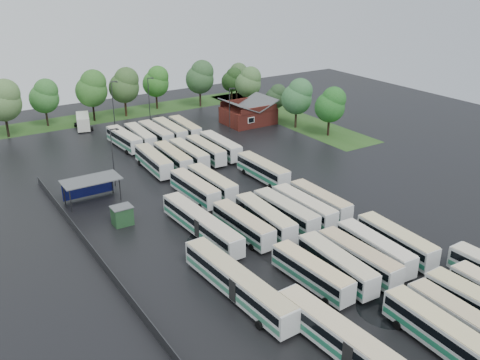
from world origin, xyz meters
TOP-DOWN VIEW (x-y plane):
  - ground at (0.00, 0.00)m, footprint 160.00×160.00m
  - brick_building at (24.00, 42.77)m, footprint 10.07×8.60m
  - wash_shed at (-17.20, 22.02)m, footprint 8.20×4.20m
  - utility_hut at (-16.20, 12.60)m, footprint 2.70×2.20m
  - grass_strip_north at (2.00, 64.80)m, footprint 80.00×10.00m
  - grass_strip_east at (34.00, 42.80)m, footprint 10.00×50.00m
  - west_fence at (-22.20, 8.00)m, footprint 0.10×50.00m
  - bus_r0c1 at (-1.22, -25.99)m, footprint 2.87×11.52m
  - bus_r0c2 at (1.82, -25.94)m, footprint 2.67×10.98m
  - bus_r0c3 at (5.10, -25.81)m, footprint 2.71×11.38m
  - bus_r1c0 at (-4.46, -12.16)m, footprint 2.80×10.93m
  - bus_r1c1 at (-1.17, -12.46)m, footprint 2.90×11.35m
  - bus_r1c2 at (1.85, -12.75)m, footprint 2.53×11.24m
  - bus_r1c3 at (5.02, -12.19)m, footprint 2.86×11.14m
  - bus_r1c4 at (8.50, -12.28)m, footprint 2.90×11.27m
  - bus_r2c0 at (-4.56, 1.15)m, footprint 2.60×11.04m
  - bus_r2c1 at (-1.26, 0.98)m, footprint 2.98×11.53m
  - bus_r2c2 at (2.13, 1.05)m, footprint 2.64×11.38m
  - bus_r2c3 at (5.11, 0.91)m, footprint 2.50×11.24m
  - bus_r2c4 at (8.30, 1.29)m, footprint 2.36×10.88m
  - bus_r3c0 at (-4.24, 14.59)m, footprint 2.62×11.08m
  - bus_r3c1 at (-1.09, 14.98)m, footprint 2.54×11.09m
  - bus_r3c4 at (8.31, 15.10)m, footprint 2.47×11.45m
  - bus_r4c0 at (-4.58, 28.23)m, footprint 2.99×11.51m
  - bus_r4c1 at (-1.17, 28.08)m, footprint 2.78×11.24m
  - bus_r4c2 at (2.00, 28.29)m, footprint 2.42×11.01m
  - bus_r4c3 at (5.32, 28.33)m, footprint 2.53×11.09m
  - bus_r4c4 at (8.58, 28.71)m, footprint 2.68×11.49m
  - bus_r5c0 at (-4.31, 41.92)m, footprint 2.89×11.23m
  - bus_r5c1 at (-1.16, 41.85)m, footprint 2.78×11.16m
  - bus_r5c2 at (2.00, 41.75)m, footprint 2.45×11.22m
  - bus_r5c3 at (5.08, 41.99)m, footprint 2.58×11.33m
  - bus_r5c4 at (8.44, 42.09)m, footprint 2.85×10.97m
  - artic_bus_west_a at (-9.30, -23.09)m, footprint 3.24×17.12m
  - artic_bus_west_b at (-8.91, 4.16)m, footprint 2.87×16.37m
  - artic_bus_west_c at (-12.32, -9.67)m, footprint 3.19×17.15m
  - minibus at (-6.93, 58.14)m, footprint 4.19×7.12m
  - tree_north_0 at (-20.99, 60.66)m, footprint 6.99×6.99m
  - tree_north_1 at (-12.50, 64.12)m, footprint 6.07×6.07m
  - tree_north_2 at (-2.94, 62.52)m, footprint 6.76×6.76m
  - tree_north_3 at (4.29, 62.19)m, footprint 6.64×6.64m
  - tree_north_4 at (12.84, 64.42)m, footprint 6.09×6.09m
  - tree_north_5 at (22.52, 60.83)m, footprint 6.65×6.65m
  - tree_north_6 at (33.61, 62.19)m, footprint 5.48×5.48m
  - tree_east_0 at (32.91, 26.94)m, footprint 5.95×5.95m
  - tree_east_1 at (30.81, 34.75)m, footprint 6.26×6.26m
  - tree_east_2 at (31.61, 43.13)m, footprint 4.58×4.55m
  - tree_east_3 at (30.74, 52.69)m, footprint 6.00×6.00m
  - tree_east_4 at (31.55, 61.13)m, footprint 5.05×5.01m
  - lamp_post_ne at (17.35, 39.42)m, footprint 1.40×0.27m
  - lamp_post_nw at (-12.22, 25.56)m, footprint 1.42×0.28m
  - lamp_post_back_w at (-1.20, 54.87)m, footprint 1.51×0.29m
  - lamp_post_back_e at (6.97, 55.34)m, footprint 1.47×0.29m
  - puddle_0 at (-0.73, -19.76)m, footprint 6.38×6.38m
  - puddle_1 at (8.76, -21.89)m, footprint 3.25×3.25m
  - puddle_2 at (-7.96, 1.74)m, footprint 7.78×7.78m
  - puddle_3 at (3.38, -1.57)m, footprint 4.20×4.20m
  - puddle_4 at (13.54, -19.10)m, footprint 2.98×2.98m

SIDE VIEW (x-z plane):
  - ground at x=0.00m, z-range 0.00..0.00m
  - puddle_0 at x=-0.73m, z-range 0.00..0.01m
  - puddle_1 at x=8.76m, z-range 0.00..0.01m
  - puddle_2 at x=-7.96m, z-range 0.00..0.01m
  - puddle_3 at x=3.38m, z-range 0.00..0.01m
  - puddle_4 at x=13.54m, z-range 0.00..0.01m
  - grass_strip_north at x=2.00m, z-range 0.00..0.01m
  - grass_strip_east at x=34.00m, z-range 0.00..0.01m
  - west_fence at x=-22.20m, z-range 0.00..1.20m
  - utility_hut at x=-16.20m, z-range 0.01..2.63m
  - minibus at x=-6.93m, z-range 0.16..3.09m
  - bus_r1c0 at x=-4.46m, z-range 0.15..3.17m
  - bus_r2c4 at x=8.30m, z-range 0.15..3.18m
  - bus_r5c4 at x=8.44m, z-range 0.15..3.18m
  - bus_r0c2 at x=1.82m, z-range 0.15..3.19m
  - artic_bus_west_b at x=-8.91m, z-range 0.17..3.19m
  - bus_r2c0 at x=-4.56m, z-range 0.15..3.21m
  - bus_r4c2 at x=2.00m, z-range 0.15..3.21m
  - bus_r3c0 at x=-4.24m, z-range 0.15..3.22m
  - bus_r1c3 at x=5.02m, z-range 0.15..3.23m
  - bus_r3c1 at x=-1.09m, z-range 0.15..3.23m
  - bus_r4c3 at x=5.32m, z-range 0.15..3.23m
  - bus_r5c1 at x=-1.16m, z-range 0.15..3.24m
  - bus_r5c0 at x=-4.31m, z-range 0.15..3.25m
  - bus_r4c1 at x=-1.17m, z-range 0.16..3.26m
  - bus_r1c4 at x=8.50m, z-range 0.16..3.26m
  - bus_r1c2 at x=1.85m, z-range 0.16..3.28m
  - bus_r5c2 at x=2.00m, z-range 0.16..3.28m
  - bus_r2c3 at x=5.11m, z-range 0.16..3.28m
  - bus_r1c1 at x=-1.17m, z-range 0.16..3.29m
  - bus_r5c3 at x=5.08m, z-range 0.16..3.30m
  - bus_r0c3 at x=5.10m, z-range 0.16..3.31m
  - bus_r2c2 at x=2.13m, z-range 0.16..3.31m
  - bus_r4c0 at x=-4.58m, z-range 0.16..3.33m
  - bus_r2c1 at x=-1.26m, z-range 0.16..3.34m
  - bus_r0c1 at x=-1.22m, z-range 0.16..3.34m
  - artic_bus_west_a at x=-9.30m, z-range 0.17..3.33m
  - bus_r4c4 at x=8.58m, z-range 0.16..3.34m
  - bus_r3c4 at x=8.31m, z-range 0.16..3.34m
  - artic_bus_west_c at x=-12.32m, z-range 0.17..3.34m
  - brick_building at x=24.00m, z-range -0.83..4.56m
  - wash_shed at x=-17.20m, z-range 1.20..4.78m
  - tree_east_2 at x=31.61m, z-range 1.08..8.62m
  - lamp_post_ne at x=17.35m, z-range 0.73..9.82m
  - tree_east_4 at x=31.55m, z-range 1.18..9.48m
  - lamp_post_nw at x=-12.22m, z-range 0.74..9.97m
  - lamp_post_back_e at x=6.97m, z-range 0.77..10.31m
  - lamp_post_back_w at x=-1.20m, z-range 0.79..10.61m
  - tree_north_6 at x=33.61m, z-range 1.30..10.38m
  - tree_east_0 at x=32.91m, z-range 1.41..11.27m
  - tree_east_3 at x=30.74m, z-range 1.42..11.37m
  - tree_north_1 at x=-12.50m, z-range 1.44..11.50m
  - tree_north_4 at x=12.84m, z-range 1.45..11.54m
  - tree_east_1 at x=30.81m, z-range 1.48..11.85m
  - tree_north_3 at x=4.29m, z-range 1.57..12.57m
  - tree_north_5 at x=22.52m, z-range 1.58..12.59m
  - tree_north_2 at x=-2.94m, z-range 1.61..12.80m
  - tree_north_0 at x=-20.99m, z-range 1.66..13.24m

